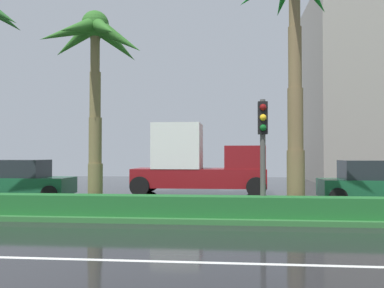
{
  "coord_description": "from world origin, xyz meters",
  "views": [
    {
      "loc": [
        3.9,
        -5.68,
        2.0
      ],
      "look_at": [
        1.97,
        13.63,
        2.43
      ],
      "focal_mm": 39.22,
      "sensor_mm": 36.0,
      "label": 1
    }
  ],
  "objects": [
    {
      "name": "traffic_signal_median_right",
      "position": [
        4.76,
        6.84,
        2.53
      ],
      "size": [
        0.28,
        0.43,
        3.45
      ],
      "color": "#4C4C47",
      "rests_on": "median_strip"
    },
    {
      "name": "palm_tree_centre",
      "position": [
        5.82,
        7.71,
        6.6
      ],
      "size": [
        4.1,
        4.08,
        8.32
      ],
      "color": "brown",
      "rests_on": "median_strip"
    },
    {
      "name": "box_truck_lead",
      "position": [
        2.13,
        14.78,
        1.55
      ],
      "size": [
        6.4,
        2.64,
        3.46
      ],
      "color": "maroon",
      "rests_on": "ground_plane"
    },
    {
      "name": "near_lane_divider_stripe",
      "position": [
        0.0,
        2.0,
        0.0
      ],
      "size": [
        81.0,
        0.14,
        0.01
      ],
      "primitive_type": "cube",
      "color": "white",
      "rests_on": "ground_plane"
    },
    {
      "name": "palm_tree_centre_left",
      "position": [
        -0.71,
        7.75,
        5.41
      ],
      "size": [
        3.56,
        3.68,
        6.61
      ],
      "color": "brown",
      "rests_on": "median_strip"
    },
    {
      "name": "car_in_traffic_second",
      "position": [
        9.47,
        11.74,
        0.83
      ],
      "size": [
        4.3,
        2.02,
        1.72
      ],
      "color": "#195133",
      "rests_on": "ground_plane"
    },
    {
      "name": "ground_plane",
      "position": [
        0.0,
        9.0,
        -0.05
      ],
      "size": [
        90.0,
        42.0,
        0.1
      ],
      "primitive_type": "cube",
      "color": "black"
    },
    {
      "name": "median_strip",
      "position": [
        0.0,
        8.0,
        0.07
      ],
      "size": [
        85.5,
        4.0,
        0.15
      ],
      "primitive_type": "cube",
      "color": "#2D6B33",
      "rests_on": "ground_plane"
    },
    {
      "name": "car_in_traffic_leading",
      "position": [
        -5.33,
        11.76,
        0.83
      ],
      "size": [
        4.3,
        2.02,
        1.72
      ],
      "color": "#195133",
      "rests_on": "ground_plane"
    },
    {
      "name": "median_hedge",
      "position": [
        0.0,
        6.6,
        0.45
      ],
      "size": [
        76.5,
        0.7,
        0.6
      ],
      "color": "#1E6028",
      "rests_on": "median_strip"
    }
  ]
}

